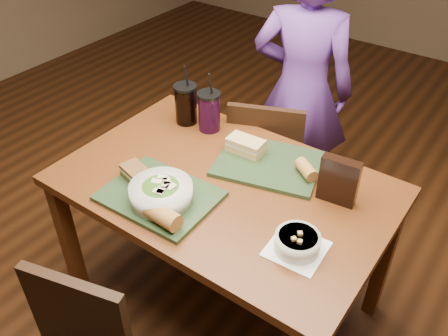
{
  "coord_description": "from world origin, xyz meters",
  "views": [
    {
      "loc": [
        0.86,
        -1.19,
        1.93
      ],
      "look_at": [
        0.0,
        0.0,
        0.82
      ],
      "focal_mm": 38.0,
      "sensor_mm": 36.0,
      "label": 1
    }
  ],
  "objects_px": {
    "chair_far": "(272,164)",
    "tray_far": "(268,164)",
    "tray_near": "(160,196)",
    "chip_bag": "(339,181)",
    "soup_bowl": "(297,242)",
    "sandwich_near": "(135,173)",
    "sandwich_far": "(246,146)",
    "salad_bowl": "(161,192)",
    "baguette_far": "(306,169)",
    "diner": "(302,91)",
    "dining_table": "(224,199)",
    "cup_cola": "(186,104)",
    "cup_berry": "(209,111)",
    "baguette_near": "(163,216)"
  },
  "relations": [
    {
      "from": "cup_cola",
      "to": "dining_table",
      "type": "bearing_deg",
      "value": -33.1
    },
    {
      "from": "tray_far",
      "to": "salad_bowl",
      "type": "bearing_deg",
      "value": -114.18
    },
    {
      "from": "soup_bowl",
      "to": "sandwich_far",
      "type": "xyz_separation_m",
      "value": [
        -0.44,
        0.35,
        0.01
      ]
    },
    {
      "from": "sandwich_near",
      "to": "chip_bag",
      "type": "height_order",
      "value": "chip_bag"
    },
    {
      "from": "tray_near",
      "to": "tray_far",
      "type": "relative_size",
      "value": 1.0
    },
    {
      "from": "tray_near",
      "to": "baguette_near",
      "type": "relative_size",
      "value": 3.09
    },
    {
      "from": "baguette_near",
      "to": "tray_far",
      "type": "bearing_deg",
      "value": 78.16
    },
    {
      "from": "sandwich_far",
      "to": "cup_berry",
      "type": "distance_m",
      "value": 0.27
    },
    {
      "from": "tray_far",
      "to": "sandwich_far",
      "type": "distance_m",
      "value": 0.13
    },
    {
      "from": "tray_far",
      "to": "baguette_far",
      "type": "distance_m",
      "value": 0.17
    },
    {
      "from": "baguette_near",
      "to": "cup_cola",
      "type": "height_order",
      "value": "cup_cola"
    },
    {
      "from": "cup_berry",
      "to": "chip_bag",
      "type": "height_order",
      "value": "cup_berry"
    },
    {
      "from": "tray_near",
      "to": "sandwich_far",
      "type": "relative_size",
      "value": 2.64
    },
    {
      "from": "chair_far",
      "to": "tray_far",
      "type": "height_order",
      "value": "chair_far"
    },
    {
      "from": "tray_near",
      "to": "tray_far",
      "type": "bearing_deg",
      "value": 61.38
    },
    {
      "from": "soup_bowl",
      "to": "baguette_near",
      "type": "distance_m",
      "value": 0.47
    },
    {
      "from": "chair_far",
      "to": "dining_table",
      "type": "bearing_deg",
      "value": -80.73
    },
    {
      "from": "salad_bowl",
      "to": "diner",
      "type": "bearing_deg",
      "value": 90.57
    },
    {
      "from": "tray_near",
      "to": "chip_bag",
      "type": "xyz_separation_m",
      "value": [
        0.55,
        0.38,
        0.09
      ]
    },
    {
      "from": "chip_bag",
      "to": "cup_cola",
      "type": "bearing_deg",
      "value": 165.54
    },
    {
      "from": "salad_bowl",
      "to": "chip_bag",
      "type": "bearing_deg",
      "value": 37.57
    },
    {
      "from": "sandwich_far",
      "to": "chip_bag",
      "type": "height_order",
      "value": "chip_bag"
    },
    {
      "from": "salad_bowl",
      "to": "chip_bag",
      "type": "distance_m",
      "value": 0.66
    },
    {
      "from": "chair_far",
      "to": "tray_far",
      "type": "bearing_deg",
      "value": -63.41
    },
    {
      "from": "sandwich_near",
      "to": "sandwich_far",
      "type": "distance_m",
      "value": 0.48
    },
    {
      "from": "tray_far",
      "to": "soup_bowl",
      "type": "relative_size",
      "value": 2.15
    },
    {
      "from": "soup_bowl",
      "to": "baguette_far",
      "type": "relative_size",
      "value": 1.83
    },
    {
      "from": "sandwich_far",
      "to": "diner",
      "type": "bearing_deg",
      "value": 97.57
    },
    {
      "from": "sandwich_far",
      "to": "cup_berry",
      "type": "xyz_separation_m",
      "value": [
        -0.25,
        0.08,
        0.05
      ]
    },
    {
      "from": "salad_bowl",
      "to": "sandwich_far",
      "type": "xyz_separation_m",
      "value": [
        0.08,
        0.45,
        -0.01
      ]
    },
    {
      "from": "soup_bowl",
      "to": "baguette_far",
      "type": "bearing_deg",
      "value": 113.82
    },
    {
      "from": "dining_table",
      "to": "chip_bag",
      "type": "relative_size",
      "value": 6.87
    },
    {
      "from": "salad_bowl",
      "to": "tray_near",
      "type": "bearing_deg",
      "value": 145.56
    },
    {
      "from": "salad_bowl",
      "to": "cup_cola",
      "type": "distance_m",
      "value": 0.59
    },
    {
      "from": "chip_bag",
      "to": "diner",
      "type": "bearing_deg",
      "value": 119.74
    },
    {
      "from": "cup_cola",
      "to": "baguette_far",
      "type": "bearing_deg",
      "value": -5.0
    },
    {
      "from": "sandwich_near",
      "to": "dining_table",
      "type": "bearing_deg",
      "value": 35.21
    },
    {
      "from": "chip_bag",
      "to": "baguette_far",
      "type": "bearing_deg",
      "value": 154.53
    },
    {
      "from": "baguette_far",
      "to": "chip_bag",
      "type": "distance_m",
      "value": 0.17
    },
    {
      "from": "sandwich_far",
      "to": "dining_table",
      "type": "bearing_deg",
      "value": -80.5
    },
    {
      "from": "baguette_near",
      "to": "cup_berry",
      "type": "height_order",
      "value": "cup_berry"
    },
    {
      "from": "tray_near",
      "to": "salad_bowl",
      "type": "relative_size",
      "value": 1.78
    },
    {
      "from": "tray_far",
      "to": "sandwich_near",
      "type": "relative_size",
      "value": 3.31
    },
    {
      "from": "soup_bowl",
      "to": "sandwich_near",
      "type": "distance_m",
      "value": 0.7
    },
    {
      "from": "cup_cola",
      "to": "sandwich_near",
      "type": "bearing_deg",
      "value": -75.08
    },
    {
      "from": "tray_near",
      "to": "baguette_near",
      "type": "distance_m",
      "value": 0.17
    },
    {
      "from": "tray_near",
      "to": "baguette_far",
      "type": "xyz_separation_m",
      "value": [
        0.39,
        0.43,
        0.04
      ]
    },
    {
      "from": "soup_bowl",
      "to": "baguette_far",
      "type": "height_order",
      "value": "soup_bowl"
    },
    {
      "from": "cup_berry",
      "to": "chip_bag",
      "type": "bearing_deg",
      "value": -10.05
    },
    {
      "from": "cup_cola",
      "to": "baguette_near",
      "type": "bearing_deg",
      "value": -57.15
    }
  ]
}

